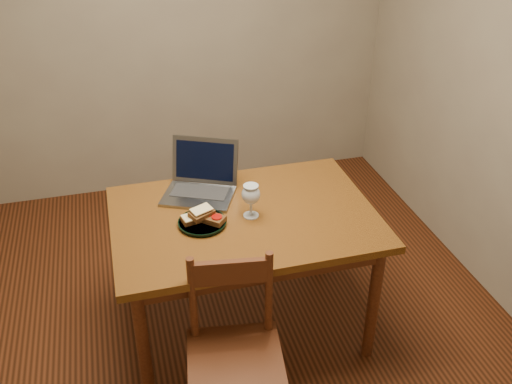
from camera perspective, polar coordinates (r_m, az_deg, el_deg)
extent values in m
cube|color=black|center=(3.36, -3.47, -12.26)|extent=(3.20, 3.20, 0.02)
cube|color=gray|center=(4.16, -8.95, 16.91)|extent=(3.20, 0.02, 2.60)
cube|color=gray|center=(1.35, 9.87, -17.03)|extent=(3.20, 0.02, 2.60)
cube|color=#45220B|center=(2.84, -1.19, -2.63)|extent=(1.30, 0.90, 0.04)
cylinder|color=#39190C|center=(2.74, -11.18, -15.01)|extent=(0.06, 0.06, 0.70)
cylinder|color=#39190C|center=(2.96, 11.66, -10.80)|extent=(0.06, 0.06, 0.70)
cylinder|color=#39190C|center=(3.30, -12.42, -5.90)|extent=(0.06, 0.06, 0.70)
cylinder|color=#39190C|center=(3.49, 6.51, -3.05)|extent=(0.06, 0.06, 0.70)
cube|color=#39190C|center=(2.55, -2.10, -16.48)|extent=(0.46, 0.44, 0.04)
cube|color=#39190C|center=(2.41, -2.59, -8.01)|extent=(0.33, 0.08, 0.12)
cylinder|color=black|center=(2.76, -5.39, -3.08)|extent=(0.24, 0.24, 0.02)
cube|color=slate|center=(2.98, -5.79, -0.42)|extent=(0.43, 0.38, 0.02)
cube|color=slate|center=(3.05, -5.13, 3.19)|extent=(0.35, 0.22, 0.24)
cube|color=black|center=(3.05, -5.13, 3.19)|extent=(0.31, 0.18, 0.20)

